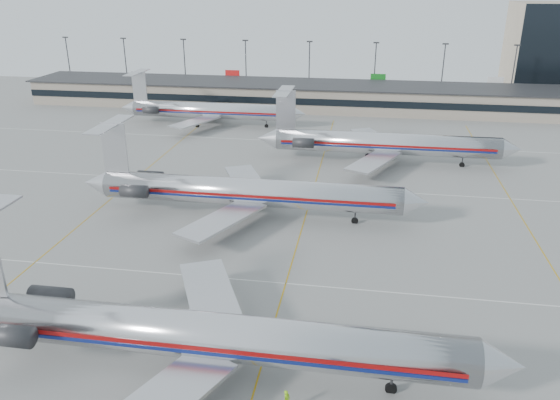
# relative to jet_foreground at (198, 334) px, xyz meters

# --- Properties ---
(ground) EXTENTS (260.00, 260.00, 0.00)m
(ground) POSITION_rel_jet_foreground_xyz_m (5.02, 5.43, -3.79)
(ground) COLOR gray
(ground) RESTS_ON ground
(apron_markings) EXTENTS (160.00, 0.15, 0.02)m
(apron_markings) POSITION_rel_jet_foreground_xyz_m (5.02, 15.43, -3.78)
(apron_markings) COLOR silver
(apron_markings) RESTS_ON ground
(terminal) EXTENTS (162.00, 17.00, 6.25)m
(terminal) POSITION_rel_jet_foreground_xyz_m (5.02, 103.40, -0.63)
(terminal) COLOR gray
(terminal) RESTS_ON ground
(light_mast_row) EXTENTS (163.60, 0.40, 15.28)m
(light_mast_row) POSITION_rel_jet_foreground_xyz_m (5.02, 117.43, 4.79)
(light_mast_row) COLOR #38383D
(light_mast_row) RESTS_ON ground
(jet_foreground) EXTENTS (49.93, 29.40, 13.07)m
(jet_foreground) POSITION_rel_jet_foreground_xyz_m (0.00, 0.00, 0.00)
(jet_foreground) COLOR silver
(jet_foreground) RESTS_ON ground
(jet_second_row) EXTENTS (48.77, 28.72, 12.77)m
(jet_second_row) POSITION_rel_jet_foreground_xyz_m (-3.67, 32.70, -0.09)
(jet_second_row) COLOR silver
(jet_second_row) RESTS_ON ground
(jet_third_row) EXTENTS (46.61, 28.67, 12.75)m
(jet_third_row) POSITION_rel_jet_foreground_xyz_m (15.38, 60.06, -0.09)
(jet_third_row) COLOR silver
(jet_third_row) RESTS_ON ground
(jet_back_row) EXTENTS (43.03, 26.47, 11.77)m
(jet_back_row) POSITION_rel_jet_foreground_xyz_m (-22.89, 81.62, -0.38)
(jet_back_row) COLOR silver
(jet_back_row) RESTS_ON ground
(ramp_worker_near) EXTENTS (0.67, 0.76, 1.76)m
(ramp_worker_near) POSITION_rel_jet_foreground_xyz_m (7.94, -3.21, -2.91)
(ramp_worker_near) COLOR #90DC14
(ramp_worker_near) RESTS_ON ground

